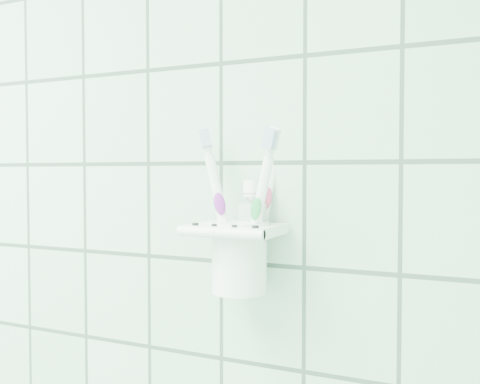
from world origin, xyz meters
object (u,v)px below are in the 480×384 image
object	(u,v)px
toothbrush_pink	(237,204)
toothbrush_orange	(243,202)
toothbrush_blue	(250,199)
toothpaste_tube	(251,225)
holder_bracket	(236,231)
cup	(239,254)

from	to	relation	value
toothbrush_pink	toothbrush_orange	distance (m)	0.01
toothbrush_pink	toothbrush_blue	world-z (taller)	toothbrush_blue
toothbrush_pink	toothpaste_tube	xyz separation A→B (m)	(0.02, 0.00, -0.03)
holder_bracket	cup	xyz separation A→B (m)	(0.00, 0.00, -0.03)
cup	toothbrush_orange	distance (m)	0.07
holder_bracket	toothpaste_tube	size ratio (longest dim) A/B	0.83
cup	toothbrush_orange	xyz separation A→B (m)	(-0.00, 0.02, 0.07)
toothbrush_pink	toothpaste_tube	size ratio (longest dim) A/B	1.51
holder_bracket	toothbrush_orange	size ratio (longest dim) A/B	0.54
cup	holder_bracket	bearing A→B (deg)	-134.56
toothbrush_blue	toothbrush_orange	distance (m)	0.02
holder_bracket	cup	distance (m)	0.03
toothbrush_pink	toothbrush_orange	bearing A→B (deg)	41.49
toothpaste_tube	toothbrush_blue	bearing A→B (deg)	132.02
cup	toothbrush_pink	bearing A→B (deg)	142.26
cup	toothbrush_blue	distance (m)	0.07
cup	toothpaste_tube	size ratio (longest dim) A/B	0.66
toothbrush_pink	holder_bracket	bearing A→B (deg)	-100.76
cup	toothbrush_orange	size ratio (longest dim) A/B	0.43
cup	toothpaste_tube	xyz separation A→B (m)	(0.01, 0.01, 0.04)
toothbrush_pink	toothbrush_blue	xyz separation A→B (m)	(0.02, 0.00, 0.01)
toothbrush_orange	toothpaste_tube	bearing A→B (deg)	-22.15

